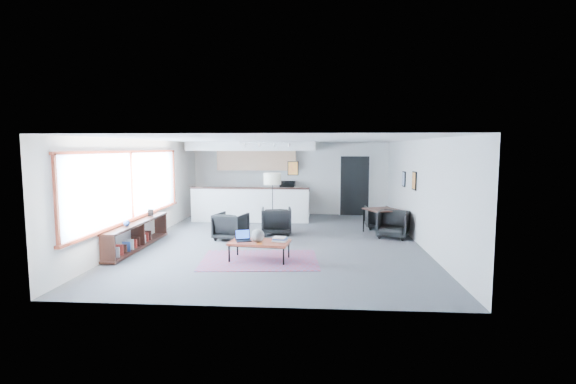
# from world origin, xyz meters

# --- Properties ---
(room) EXTENTS (7.02, 9.02, 2.62)m
(room) POSITION_xyz_m (0.00, 0.00, 1.30)
(room) COLOR #4B4B4E
(room) RESTS_ON ground
(window) EXTENTS (0.10, 5.95, 1.66)m
(window) POSITION_xyz_m (-3.46, -0.90, 1.46)
(window) COLOR #8CBFFF
(window) RESTS_ON room
(console) EXTENTS (0.35, 3.00, 0.80)m
(console) POSITION_xyz_m (-3.30, -1.05, 0.33)
(console) COLOR black
(console) RESTS_ON floor
(kitchenette) EXTENTS (4.20, 1.96, 2.60)m
(kitchenette) POSITION_xyz_m (-1.20, 3.71, 1.38)
(kitchenette) COLOR white
(kitchenette) RESTS_ON floor
(doorway) EXTENTS (1.10, 0.12, 2.15)m
(doorway) POSITION_xyz_m (2.30, 4.42, 1.07)
(doorway) COLOR black
(doorway) RESTS_ON room
(track_light) EXTENTS (1.60, 0.07, 0.15)m
(track_light) POSITION_xyz_m (-0.59, 2.20, 2.53)
(track_light) COLOR silver
(track_light) RESTS_ON room
(wall_art_lower) EXTENTS (0.03, 0.38, 0.48)m
(wall_art_lower) POSITION_xyz_m (3.47, 0.40, 1.55)
(wall_art_lower) COLOR black
(wall_art_lower) RESTS_ON room
(wall_art_upper) EXTENTS (0.03, 0.34, 0.44)m
(wall_art_upper) POSITION_xyz_m (3.47, 1.70, 1.50)
(wall_art_upper) COLOR black
(wall_art_upper) RESTS_ON room
(kilim_rug) EXTENTS (2.60, 1.89, 0.01)m
(kilim_rug) POSITION_xyz_m (-0.25, -1.88, 0.01)
(kilim_rug) COLOR #6A3753
(kilim_rug) RESTS_ON floor
(coffee_table) EXTENTS (1.33, 0.82, 0.41)m
(coffee_table) POSITION_xyz_m (-0.25, -1.88, 0.38)
(coffee_table) COLOR maroon
(coffee_table) RESTS_ON floor
(laptop) EXTENTS (0.39, 0.36, 0.23)m
(laptop) POSITION_xyz_m (-0.61, -1.81, 0.48)
(laptop) COLOR black
(laptop) RESTS_ON coffee_table
(ceramic_pot) EXTENTS (0.28, 0.28, 0.28)m
(ceramic_pot) POSITION_xyz_m (-0.28, -1.93, 0.55)
(ceramic_pot) COLOR gray
(ceramic_pot) RESTS_ON coffee_table
(book_stack) EXTENTS (0.34, 0.29, 0.09)m
(book_stack) POSITION_xyz_m (0.18, -1.82, 0.45)
(book_stack) COLOR silver
(book_stack) RESTS_ON coffee_table
(coaster) EXTENTS (0.11, 0.11, 0.01)m
(coaster) POSITION_xyz_m (-0.22, -2.10, 0.41)
(coaster) COLOR #E5590C
(coaster) RESTS_ON coffee_table
(armchair_left) EXTENTS (0.90, 0.87, 0.77)m
(armchair_left) POSITION_xyz_m (-1.28, 0.10, 0.39)
(armchair_left) COLOR black
(armchair_left) RESTS_ON floor
(armchair_right) EXTENTS (0.88, 0.83, 0.83)m
(armchair_right) POSITION_xyz_m (-0.15, 0.84, 0.41)
(armchair_right) COLOR black
(armchair_right) RESTS_ON floor
(floor_lamp) EXTENTS (0.64, 0.64, 1.70)m
(floor_lamp) POSITION_xyz_m (-0.28, 1.03, 1.47)
(floor_lamp) COLOR black
(floor_lamp) RESTS_ON floor
(dining_table) EXTENTS (1.09, 1.09, 0.69)m
(dining_table) POSITION_xyz_m (2.79, 1.18, 0.63)
(dining_table) COLOR black
(dining_table) RESTS_ON floor
(dining_chair_near) EXTENTS (0.83, 0.80, 0.68)m
(dining_chair_near) POSITION_xyz_m (3.00, 0.62, 0.34)
(dining_chair_near) COLOR black
(dining_chair_near) RESTS_ON floor
(dining_chair_far) EXTENTS (0.63, 0.60, 0.62)m
(dining_chair_far) POSITION_xyz_m (2.78, 1.94, 0.31)
(dining_chair_far) COLOR black
(dining_chair_far) RESTS_ON floor
(microwave) EXTENTS (0.55, 0.32, 0.36)m
(microwave) POSITION_xyz_m (-0.08, 4.15, 1.11)
(microwave) COLOR black
(microwave) RESTS_ON kitchenette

